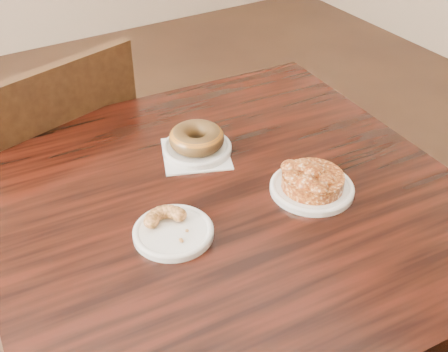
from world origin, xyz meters
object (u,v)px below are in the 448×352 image
apple_fritter (313,178)px  chair_far (50,183)px  cruller_fragment (173,225)px  cafe_table (226,314)px  glazed_donut (197,138)px

apple_fritter → chair_far: bearing=118.1°
chair_far → cruller_fragment: size_ratio=9.14×
cafe_table → apple_fritter: 0.45m
apple_fritter → glazed_donut: bearing=118.2°
glazed_donut → apple_fritter: bearing=-61.8°
glazed_donut → apple_fritter: glazed_donut is taller
chair_far → apple_fritter: chair_far is taller
apple_fritter → cruller_fragment: bearing=175.1°
glazed_donut → cruller_fragment: 0.28m
apple_fritter → cruller_fragment: (-0.31, 0.03, -0.01)m
glazed_donut → apple_fritter: size_ratio=0.73×
chair_far → cruller_fragment: 0.78m
chair_far → apple_fritter: bearing=102.5°
cafe_table → chair_far: size_ratio=1.06×
glazed_donut → cruller_fragment: bearing=-127.8°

